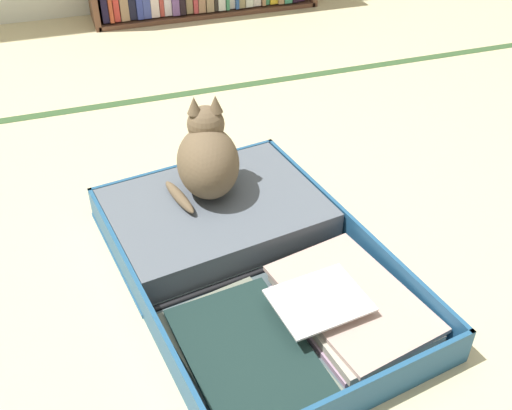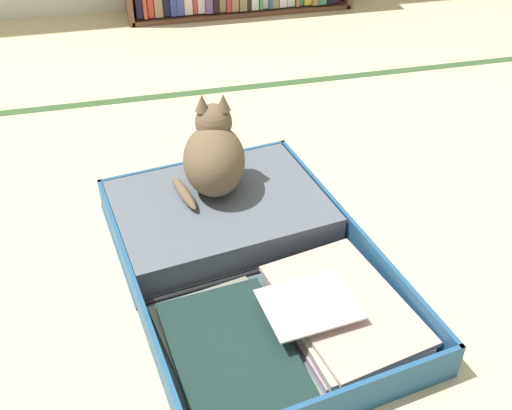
% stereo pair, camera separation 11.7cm
% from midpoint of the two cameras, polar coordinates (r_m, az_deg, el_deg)
% --- Properties ---
extents(ground_plane, '(10.00, 10.00, 0.00)m').
position_cam_midpoint_polar(ground_plane, '(1.60, 0.76, -8.92)').
color(ground_plane, '#CBBD8F').
extents(tatami_border, '(4.80, 0.05, 0.00)m').
position_cam_midpoint_polar(tatami_border, '(2.60, -6.13, 10.56)').
color(tatami_border, '#32512C').
rests_on(tatami_border, ground_plane).
extents(open_suitcase, '(0.78, 1.06, 0.11)m').
position_cam_midpoint_polar(open_suitcase, '(1.68, 0.64, -4.22)').
color(open_suitcase, navy).
rests_on(open_suitcase, ground_plane).
extents(black_cat, '(0.25, 0.27, 0.29)m').
position_cam_midpoint_polar(black_cat, '(1.75, -2.12, 4.73)').
color(black_cat, brown).
rests_on(black_cat, open_suitcase).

